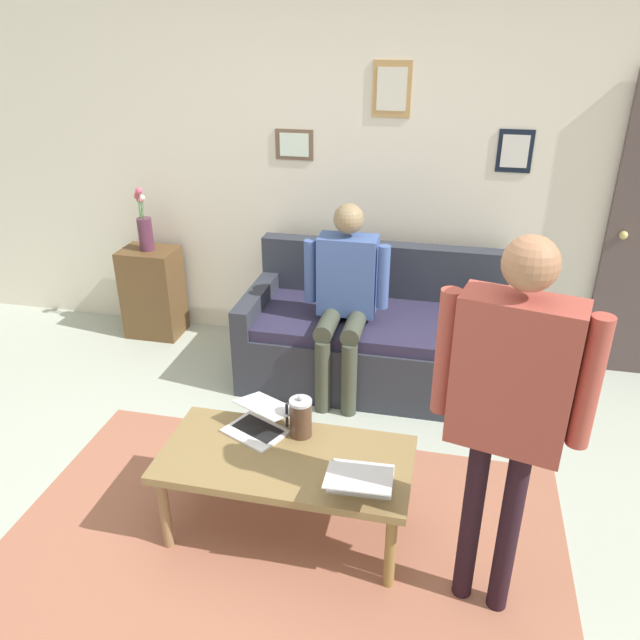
% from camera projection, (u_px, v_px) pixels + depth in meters
% --- Properties ---
extents(ground_plane, '(7.68, 7.68, 0.00)m').
position_uv_depth(ground_plane, '(282.00, 539.00, 3.06)').
color(ground_plane, '#A9B1A3').
extents(area_rug, '(2.71, 1.74, 0.01)m').
position_uv_depth(area_rug, '(282.00, 543.00, 3.04)').
color(area_rug, '#9F6049').
rests_on(area_rug, ground_plane).
extents(back_wall, '(7.04, 0.11, 2.70)m').
position_uv_depth(back_wall, '(362.00, 168.00, 4.40)').
color(back_wall, silver).
rests_on(back_wall, ground_plane).
extents(couch, '(1.74, 0.87, 0.88)m').
position_uv_depth(couch, '(374.00, 337.00, 4.33)').
color(couch, '#2C3039').
rests_on(couch, ground_plane).
extents(coffee_table, '(1.19, 0.58, 0.45)m').
position_uv_depth(coffee_table, '(286.00, 464.00, 2.95)').
color(coffee_table, olive).
rests_on(coffee_table, ground_plane).
extents(laptop_left, '(0.30, 0.36, 0.14)m').
position_uv_depth(laptop_left, '(360.00, 478.00, 2.72)').
color(laptop_left, silver).
rests_on(laptop_left, coffee_table).
extents(laptop_center, '(0.38, 0.39, 0.14)m').
position_uv_depth(laptop_center, '(259.00, 422.00, 3.10)').
color(laptop_center, silver).
rests_on(laptop_center, coffee_table).
extents(french_press, '(0.13, 0.11, 0.23)m').
position_uv_depth(french_press, '(301.00, 417.00, 3.03)').
color(french_press, '#4C3323').
rests_on(french_press, coffee_table).
extents(side_shelf, '(0.42, 0.32, 0.71)m').
position_uv_depth(side_shelf, '(153.00, 292.00, 4.91)').
color(side_shelf, brown).
rests_on(side_shelf, ground_plane).
extents(flower_vase, '(0.11, 0.11, 0.49)m').
position_uv_depth(flower_vase, '(145.00, 229.00, 4.69)').
color(flower_vase, '#54293E').
rests_on(flower_vase, side_shelf).
extents(person_standing, '(0.59, 0.28, 1.67)m').
position_uv_depth(person_standing, '(511.00, 392.00, 2.28)').
color(person_standing, black).
rests_on(person_standing, ground_plane).
extents(person_seated, '(0.55, 0.51, 1.28)m').
position_uv_depth(person_seated, '(345.00, 292.00, 3.98)').
color(person_seated, '#3C4134').
rests_on(person_seated, ground_plane).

